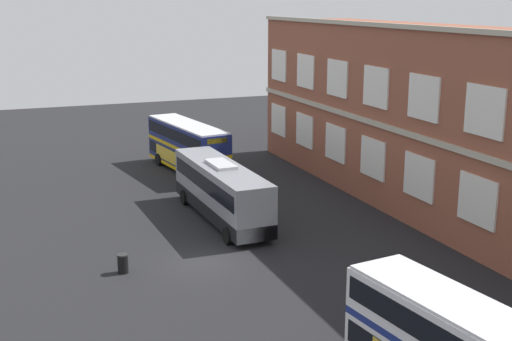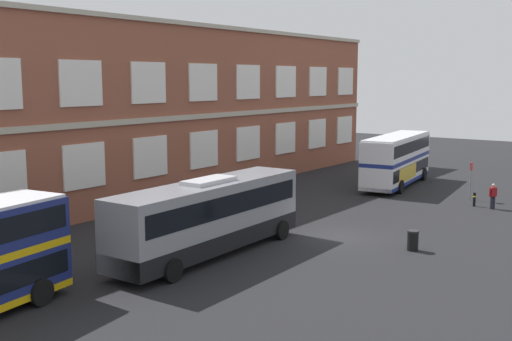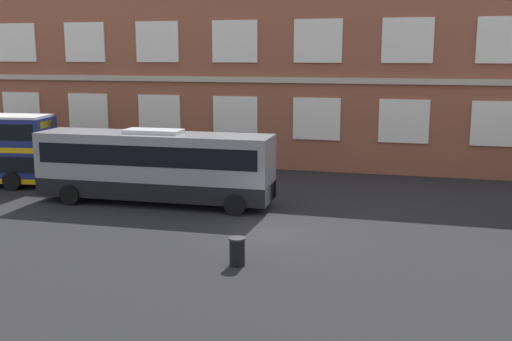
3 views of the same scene
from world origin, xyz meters
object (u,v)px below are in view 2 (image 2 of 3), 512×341
at_px(touring_coach, 209,217).
at_px(safety_bollard_west, 474,199).
at_px(station_litter_bin, 413,240).
at_px(waiting_passenger, 493,195).
at_px(bus_stand_flag, 471,177).
at_px(double_decker_middle, 397,159).

bearing_deg(touring_coach, safety_bollard_west, -19.32).
bearing_deg(touring_coach, station_litter_bin, -49.19).
distance_m(touring_coach, safety_bollard_west, 20.75).
distance_m(waiting_passenger, bus_stand_flag, 3.13).
relative_size(double_decker_middle, waiting_passenger, 6.61).
bearing_deg(double_decker_middle, station_litter_bin, -154.08).
distance_m(touring_coach, waiting_passenger, 21.03).
relative_size(bus_stand_flag, station_litter_bin, 2.62).
relative_size(touring_coach, waiting_passenger, 7.09).
xyz_separation_m(waiting_passenger, safety_bollard_west, (0.15, 1.24, -0.44)).
bearing_deg(safety_bollard_west, bus_stand_flag, 24.55).
height_order(double_decker_middle, station_litter_bin, double_decker_middle).
bearing_deg(station_litter_bin, double_decker_middle, 25.92).
xyz_separation_m(bus_stand_flag, station_litter_bin, (-14.89, -1.78, -1.12)).
bearing_deg(bus_stand_flag, waiting_passenger, -134.98).
relative_size(double_decker_middle, touring_coach, 0.93).
bearing_deg(touring_coach, bus_stand_flag, -15.39).
relative_size(waiting_passenger, safety_bollard_west, 1.79).
xyz_separation_m(double_decker_middle, bus_stand_flag, (-2.57, -6.71, -0.51)).
height_order(bus_stand_flag, station_litter_bin, bus_stand_flag).
bearing_deg(bus_stand_flag, touring_coach, 164.61).
bearing_deg(safety_bollard_west, double_decker_middle, 59.01).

